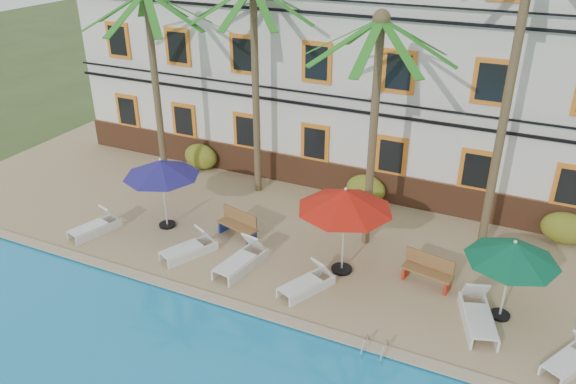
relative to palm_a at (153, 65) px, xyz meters
The scene contains 23 objects.
ground 9.54m from the palm_a, 32.75° to the right, with size 100.00×100.00×0.00m, color #384C23.
pool_deck 8.46m from the palm_a, ahead, with size 30.00×12.00×0.25m, color tan.
pool_coping 9.83m from the palm_a, 37.86° to the right, with size 30.00×0.35×0.06m, color tan.
hotel_building 8.78m from the palm_a, 40.20° to the left, with size 25.40×6.44×10.22m.
palm_a is the anchor object (origin of this frame).
palm_b 3.63m from the palm_a, 23.91° to the left, with size 4.43×4.43×7.92m.
palm_c 8.34m from the palm_a, ahead, with size 4.43×4.43×7.49m.
palm_d 11.97m from the palm_a, ahead, with size 4.43×4.43×9.94m.
shrub_left 4.99m from the palm_a, 86.34° to the left, with size 1.50×0.90×1.10m, color #295A19.
shrub_mid 8.96m from the palm_a, 17.08° to the left, with size 1.50×0.90×1.10m, color #295A19.
shrub_right 15.12m from the palm_a, ahead, with size 1.50×0.90×1.10m, color #295A19.
umbrella_blue 4.01m from the palm_a, 53.84° to the right, with size 2.59×2.59×2.58m.
umbrella_red 8.89m from the palm_a, 15.87° to the right, with size 2.86×2.86×2.85m.
umbrella_green 13.42m from the palm_a, 11.22° to the right, with size 2.43×2.43×2.43m.
lounger_a 6.01m from the palm_a, 93.60° to the right, with size 1.11×1.86×0.83m.
lounger_b 6.84m from the palm_a, 45.62° to the right, with size 1.38×1.91×0.86m.
lounger_c 7.90m from the palm_a, 33.16° to the right, with size 1.01×2.06×0.93m.
lounger_d 9.68m from the palm_a, 25.78° to the right, with size 1.32×1.86×0.83m.
lounger_e 13.54m from the palm_a, 14.29° to the right, with size 1.32×2.16×0.96m.
lounger_f 15.81m from the palm_a, 14.67° to the right, with size 1.33×1.73×0.78m.
bench_left 6.54m from the palm_a, 23.43° to the right, with size 1.57×0.84×0.93m.
bench_right 11.77m from the palm_a, ahead, with size 1.56×0.75×0.93m.
pool_ladder 12.50m from the palm_a, 27.62° to the right, with size 0.54×0.74×0.74m.
Camera 1 is at (6.01, -11.67, 10.20)m, focal length 35.00 mm.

